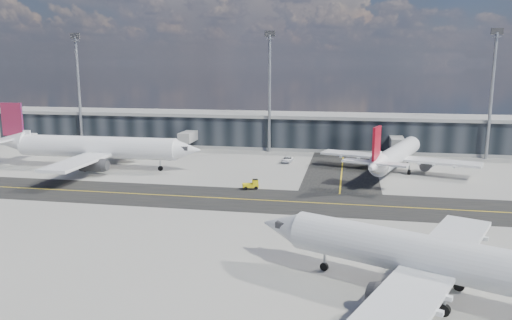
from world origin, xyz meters
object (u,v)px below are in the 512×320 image
at_px(airliner_near, 450,261).
at_px(service_van, 287,160).
at_px(airliner_redtail, 396,155).
at_px(baggage_tug, 252,184).
at_px(airliner_af, 95,147).

height_order(airliner_near, service_van, airliner_near).
distance_m(airliner_redtail, baggage_tug, 31.23).
distance_m(airliner_near, baggage_tug, 45.25).
xyz_separation_m(airliner_af, airliner_redtail, (60.52, 6.86, -0.79)).
distance_m(airliner_af, airliner_redtail, 60.91).
height_order(baggage_tug, service_van, baggage_tug).
height_order(airliner_redtail, service_van, airliner_redtail).
xyz_separation_m(airliner_redtail, service_van, (-22.36, 6.67, -2.96)).
relative_size(airliner_redtail, baggage_tug, 12.12).
height_order(airliner_near, baggage_tug, airliner_near).
bearing_deg(service_van, airliner_af, -155.49).
bearing_deg(airliner_redtail, service_van, -178.71).
bearing_deg(airliner_near, service_van, 42.92).
xyz_separation_m(baggage_tug, service_van, (3.03, 24.64, -0.21)).
bearing_deg(baggage_tug, airliner_redtail, 108.39).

